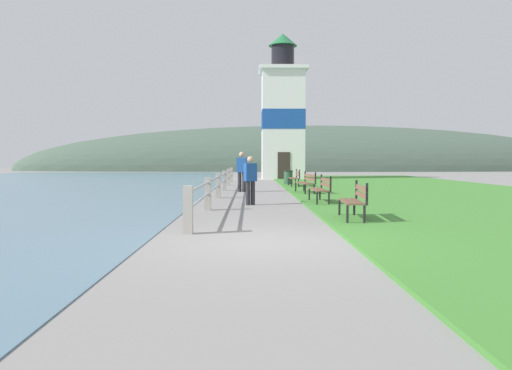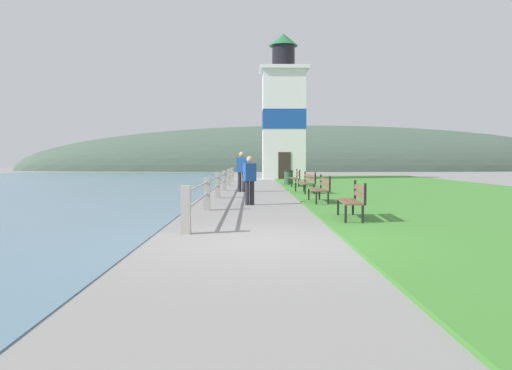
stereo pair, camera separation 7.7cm
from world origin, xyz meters
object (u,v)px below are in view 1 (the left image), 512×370
park_bench_near (355,199)px  person_by_railing (250,179)px  park_bench_midway (321,187)px  person_strolling (242,170)px  park_bench_by_lighthouse (295,177)px  trash_bin (288,178)px  park_bench_far (307,181)px  lighthouse (283,117)px

park_bench_near → person_by_railing: person_by_railing is taller
park_bench_midway → person_strolling: 6.74m
park_bench_by_lighthouse → trash_bin: park_bench_by_lighthouse is taller
park_bench_far → person_strolling: bearing=-35.8°
park_bench_by_lighthouse → person_by_railing: (-2.38, -10.41, 0.31)m
park_bench_near → person_strolling: bearing=-71.4°
park_bench_by_lighthouse → person_strolling: bearing=54.8°
park_bench_midway → lighthouse: bearing=-91.3°
park_bench_midway → trash_bin: park_bench_midway is taller
park_bench_midway → park_bench_by_lighthouse: same height
lighthouse → person_by_railing: size_ratio=6.93×
park_bench_midway → person_by_railing: (-2.33, -0.38, 0.31)m
lighthouse → park_bench_midway: bearing=-90.3°
person_strolling → park_bench_by_lighthouse: bearing=-24.7°
park_bench_midway → person_by_railing: 2.39m
park_bench_near → park_bench_by_lighthouse: size_ratio=0.88×
park_bench_near → person_by_railing: size_ratio=1.06×
person_by_railing → trash_bin: size_ratio=1.86×
park_bench_far → trash_bin: 7.34m
park_bench_near → park_bench_midway: same height
park_bench_by_lighthouse → lighthouse: 11.97m
park_bench_far → trash_bin: bearing=-95.4°
park_bench_by_lighthouse → person_by_railing: person_by_railing is taller
lighthouse → trash_bin: lighthouse is taller
lighthouse → person_strolling: (-2.83, -15.11, -3.70)m
park_bench_midway → person_strolling: person_strolling is taller
park_bench_near → lighthouse: 26.25m
trash_bin → person_strolling: bearing=-113.7°
person_strolling → trash_bin: bearing=-12.8°
park_bench_far → person_by_railing: (-2.38, -5.02, 0.31)m
park_bench_near → park_bench_by_lighthouse: (-0.08, 14.70, 0.00)m
park_bench_midway → trash_bin: bearing=-90.2°
park_bench_near → park_bench_far: 9.30m
lighthouse → trash_bin: size_ratio=12.90×
park_bench_midway → lighthouse: (0.10, 21.26, 4.14)m
park_bench_midway → park_bench_by_lighthouse: 10.03m
park_bench_midway → lighthouse: size_ratio=0.17×
park_bench_far → lighthouse: 17.13m
park_bench_near → lighthouse: lighthouse is taller
person_by_railing → person_strolling: bearing=-22.5°
park_bench_near → lighthouse: size_ratio=0.15×
person_strolling → park_bench_near: bearing=-154.4°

